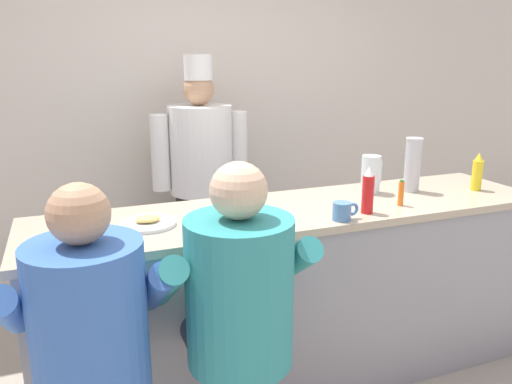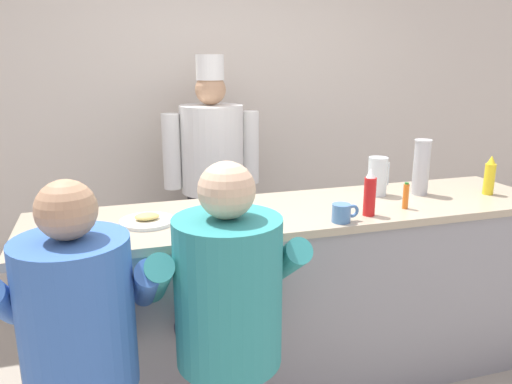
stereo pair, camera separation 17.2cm
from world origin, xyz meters
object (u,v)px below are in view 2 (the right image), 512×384
(ketchup_bottle_red, at_px, (370,193))
(cup_stack_steel, at_px, (421,167))
(mustard_bottle_yellow, at_px, (490,176))
(hot_sauce_bottle_orange, at_px, (406,196))
(water_pitcher_clear, at_px, (377,176))
(breakfast_plate, at_px, (147,220))
(coffee_mug_blue, at_px, (342,213))
(diner_seated_teal, at_px, (226,295))
(diner_seated_blue, at_px, (78,319))
(cook_in_whites_near, at_px, (212,170))
(cereal_bowl, at_px, (200,226))

(ketchup_bottle_red, xyz_separation_m, cup_stack_steel, (0.49, 0.28, 0.05))
(mustard_bottle_yellow, distance_m, hot_sauce_bottle_orange, 0.64)
(cup_stack_steel, bearing_deg, water_pitcher_clear, 166.74)
(hot_sauce_bottle_orange, distance_m, breakfast_plate, 1.35)
(hot_sauce_bottle_orange, distance_m, coffee_mug_blue, 0.44)
(diner_seated_teal, bearing_deg, coffee_mug_blue, 24.57)
(mustard_bottle_yellow, height_order, diner_seated_blue, diner_seated_blue)
(water_pitcher_clear, bearing_deg, hot_sauce_bottle_orange, -89.19)
(diner_seated_teal, bearing_deg, mustard_bottle_yellow, 16.71)
(water_pitcher_clear, bearing_deg, breakfast_plate, -174.44)
(hot_sauce_bottle_orange, xyz_separation_m, cook_in_whites_near, (-0.76, 1.32, -0.09))
(ketchup_bottle_red, distance_m, cup_stack_steel, 0.57)
(mustard_bottle_yellow, relative_size, cook_in_whites_near, 0.13)
(ketchup_bottle_red, height_order, diner_seated_teal, diner_seated_teal)
(ketchup_bottle_red, bearing_deg, mustard_bottle_yellow, 10.15)
(breakfast_plate, bearing_deg, mustard_bottle_yellow, -1.42)
(water_pitcher_clear, relative_size, diner_seated_teal, 0.16)
(ketchup_bottle_red, relative_size, cereal_bowl, 1.74)
(ketchup_bottle_red, xyz_separation_m, diner_seated_teal, (-0.84, -0.36, -0.27))
(water_pitcher_clear, xyz_separation_m, cook_in_whites_near, (-0.76, 1.03, -0.13))
(mustard_bottle_yellow, xyz_separation_m, water_pitcher_clear, (-0.64, 0.18, 0.00))
(diner_seated_teal, bearing_deg, cook_in_whites_near, 79.42)
(water_pitcher_clear, height_order, coffee_mug_blue, water_pitcher_clear)
(mustard_bottle_yellow, relative_size, diner_seated_blue, 0.16)
(hot_sauce_bottle_orange, xyz_separation_m, water_pitcher_clear, (-0.00, 0.29, 0.04))
(ketchup_bottle_red, bearing_deg, hot_sauce_bottle_orange, 11.23)
(ketchup_bottle_red, bearing_deg, breakfast_plate, 169.34)
(diner_seated_blue, bearing_deg, breakfast_plate, 60.95)
(ketchup_bottle_red, bearing_deg, cup_stack_steel, 29.43)
(hot_sauce_bottle_orange, relative_size, diner_seated_blue, 0.10)
(cereal_bowl, xyz_separation_m, cup_stack_steel, (1.37, 0.26, 0.14))
(cup_stack_steel, relative_size, diner_seated_blue, 0.23)
(mustard_bottle_yellow, relative_size, cup_stack_steel, 0.71)
(diner_seated_teal, bearing_deg, breakfast_plate, 114.18)
(diner_seated_teal, bearing_deg, cup_stack_steel, 25.52)
(hot_sauce_bottle_orange, bearing_deg, diner_seated_blue, -166.11)
(cereal_bowl, bearing_deg, water_pitcher_clear, 16.01)
(cereal_bowl, xyz_separation_m, cook_in_whites_near, (0.35, 1.35, -0.05))
(mustard_bottle_yellow, xyz_separation_m, cereal_bowl, (-1.75, -0.14, -0.08))
(hot_sauce_bottle_orange, height_order, cereal_bowl, hot_sauce_bottle_orange)
(diner_seated_blue, xyz_separation_m, cook_in_whites_near, (0.89, 1.73, 0.14))
(water_pitcher_clear, distance_m, cook_in_whites_near, 1.29)
(coffee_mug_blue, relative_size, diner_seated_blue, 0.10)
(hot_sauce_bottle_orange, height_order, diner_seated_teal, diner_seated_teal)
(breakfast_plate, xyz_separation_m, cook_in_whites_near, (0.58, 1.16, -0.04))
(cup_stack_steel, bearing_deg, hot_sauce_bottle_orange, -137.11)
(water_pitcher_clear, bearing_deg, cup_stack_steel, -13.26)
(ketchup_bottle_red, distance_m, cereal_bowl, 0.88)
(breakfast_plate, height_order, diner_seated_blue, diner_seated_blue)
(breakfast_plate, height_order, cook_in_whites_near, cook_in_whites_near)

